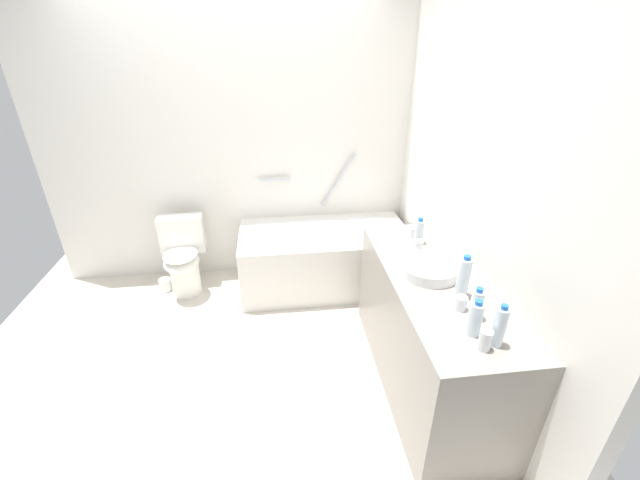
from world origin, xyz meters
name	(u,v)px	position (x,y,z in m)	size (l,w,h in m)	color
ground_plane	(246,353)	(0.00, 0.00, 0.00)	(4.06, 4.06, 0.00)	beige
wall_back_tiled	(240,144)	(0.00, 1.30, 1.27)	(3.46, 0.10, 2.54)	white
wall_right_mirror	(474,185)	(1.58, 0.00, 1.27)	(0.10, 2.89, 2.54)	white
bathtub	(324,256)	(0.71, 0.87, 0.30)	(1.52, 0.75, 1.17)	silver
toilet	(183,257)	(-0.57, 0.93, 0.35)	(0.40, 0.50, 0.70)	white
vanity_counter	(429,332)	(1.24, -0.40, 0.42)	(0.58, 1.52, 0.83)	gray
sink_basin	(429,268)	(1.20, -0.34, 0.87)	(0.36, 0.36, 0.07)	white
sink_faucet	(462,266)	(1.41, -0.34, 0.87)	(0.11, 0.15, 0.08)	#A5A5AA
water_bottle_0	(475,319)	(1.21, -0.90, 0.92)	(0.07, 0.07, 0.20)	silver
water_bottle_1	(500,327)	(1.29, -0.99, 0.94)	(0.06, 0.06, 0.23)	silver
water_bottle_2	(477,304)	(1.28, -0.78, 0.92)	(0.06, 0.06, 0.18)	silver
water_bottle_3	(463,277)	(1.30, -0.58, 0.95)	(0.07, 0.07, 0.26)	silver
water_bottle_4	(419,231)	(1.27, 0.06, 0.92)	(0.06, 0.06, 0.19)	silver
drinking_glass_0	(461,303)	(1.24, -0.70, 0.87)	(0.06, 0.06, 0.08)	white
drinking_glass_1	(418,246)	(1.23, -0.06, 0.87)	(0.06, 0.06, 0.08)	white
drinking_glass_2	(485,340)	(1.22, -1.01, 0.89)	(0.06, 0.06, 0.10)	white
drinking_glass_3	(413,232)	(1.27, 0.15, 0.87)	(0.07, 0.07, 0.08)	white
toilet_paper_roll	(165,285)	(-0.78, 0.94, 0.06)	(0.11, 0.11, 0.12)	white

